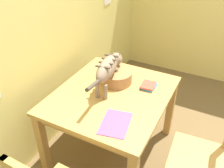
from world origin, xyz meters
name	(u,v)px	position (x,y,z in m)	size (l,w,h in m)	color
wall_rear	(32,28)	(0.00, 1.77, 1.25)	(4.74, 0.11, 2.50)	#E8D771
dining_table	(112,101)	(0.12, 1.07, 0.63)	(1.12, 0.97, 0.72)	#BC8D46
cat	(108,68)	(0.19, 1.14, 0.93)	(0.74, 0.19, 0.31)	#887157
saucer_bowl	(116,74)	(0.41, 1.17, 0.74)	(0.18, 0.18, 0.03)	teal
coffee_mug	(116,70)	(0.42, 1.17, 0.79)	(0.12, 0.08, 0.08)	white
magazine	(115,123)	(-0.22, 0.86, 0.73)	(0.30, 0.21, 0.01)	#984A92
book_stack	(149,86)	(0.36, 0.81, 0.74)	(0.16, 0.13, 0.03)	#348FCA
wicker_basket	(116,77)	(0.31, 1.12, 0.78)	(0.30, 0.30, 0.11)	#A97442
wooden_chair_near	(203,158)	(-0.01, 0.20, 0.47)	(0.45, 0.45, 0.95)	#C39046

